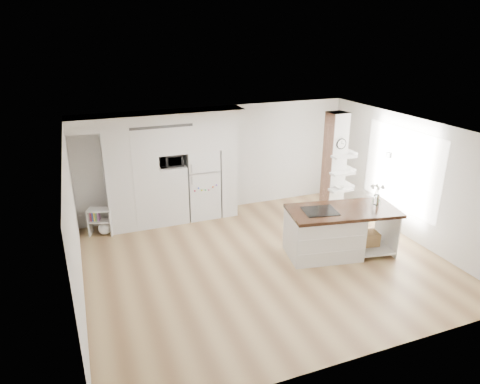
{
  "coord_description": "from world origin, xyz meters",
  "views": [
    {
      "loc": [
        -3.24,
        -6.97,
        4.43
      ],
      "look_at": [
        -0.2,
        0.9,
        1.23
      ],
      "focal_mm": 32.0,
      "sensor_mm": 36.0,
      "label": 1
    }
  ],
  "objects_px": {
    "floor_plant_a": "(353,211)",
    "bookshelf": "(102,223)",
    "refrigerator": "(202,183)",
    "kitchen_island": "(329,232)"
  },
  "relations": [
    {
      "from": "bookshelf",
      "to": "floor_plant_a",
      "type": "distance_m",
      "value": 6.06
    },
    {
      "from": "kitchen_island",
      "to": "floor_plant_a",
      "type": "bearing_deg",
      "value": 50.71
    },
    {
      "from": "kitchen_island",
      "to": "refrigerator",
      "type": "bearing_deg",
      "value": 133.43
    },
    {
      "from": "floor_plant_a",
      "to": "kitchen_island",
      "type": "bearing_deg",
      "value": -139.44
    },
    {
      "from": "refrigerator",
      "to": "floor_plant_a",
      "type": "relative_size",
      "value": 4.07
    },
    {
      "from": "floor_plant_a",
      "to": "refrigerator",
      "type": "bearing_deg",
      "value": 156.0
    },
    {
      "from": "refrigerator",
      "to": "floor_plant_a",
      "type": "xyz_separation_m",
      "value": [
        3.46,
        -1.54,
        -0.66
      ]
    },
    {
      "from": "refrigerator",
      "to": "kitchen_island",
      "type": "bearing_deg",
      "value": -56.72
    },
    {
      "from": "floor_plant_a",
      "to": "bookshelf",
      "type": "bearing_deg",
      "value": 167.16
    },
    {
      "from": "bookshelf",
      "to": "floor_plant_a",
      "type": "relative_size",
      "value": 1.46
    }
  ]
}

